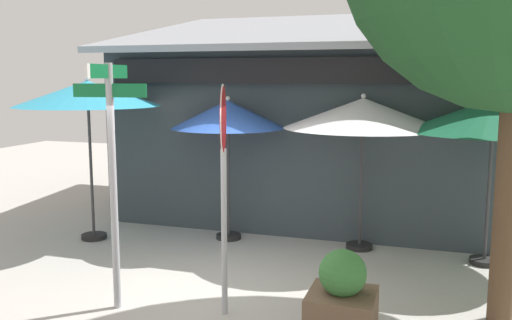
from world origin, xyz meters
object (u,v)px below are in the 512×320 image
patio_umbrella_royal_blue_center (228,115)px  street_sign_post (112,160)px  patio_umbrella_ivory_right (363,114)px  stop_sign (223,155)px  patio_umbrella_teal_left (88,94)px  sidewalk_planter (342,303)px  patio_umbrella_forest_green_far_right (493,116)px

patio_umbrella_royal_blue_center → street_sign_post: bearing=-94.7°
patio_umbrella_ivory_right → stop_sign: bearing=-111.5°
patio_umbrella_royal_blue_center → patio_umbrella_teal_left: bearing=-162.0°
patio_umbrella_ivory_right → sidewalk_planter: size_ratio=2.52×
patio_umbrella_teal_left → patio_umbrella_royal_blue_center: 2.41m
sidewalk_planter → street_sign_post: bearing=179.7°
patio_umbrella_teal_left → patio_umbrella_ivory_right: size_ratio=1.11×
street_sign_post → stop_sign: 1.35m
patio_umbrella_teal_left → patio_umbrella_forest_green_far_right: 6.51m
stop_sign → patio_umbrella_royal_blue_center: stop_sign is taller
stop_sign → patio_umbrella_forest_green_far_right: bearing=42.8°
street_sign_post → patio_umbrella_ivory_right: (2.54, 3.32, 0.39)m
stop_sign → patio_umbrella_royal_blue_center: size_ratio=1.10×
stop_sign → street_sign_post: bearing=-169.6°
patio_umbrella_teal_left → patio_umbrella_forest_green_far_right: size_ratio=1.10×
street_sign_post → patio_umbrella_forest_green_far_right: bearing=35.2°
street_sign_post → sidewalk_planter: street_sign_post is taller
patio_umbrella_teal_left → sidewalk_planter: bearing=-27.4°
patio_umbrella_royal_blue_center → patio_umbrella_forest_green_far_right: (4.20, -0.05, 0.08)m
stop_sign → patio_umbrella_ivory_right: stop_sign is taller
stop_sign → sidewalk_planter: bearing=-10.1°
stop_sign → patio_umbrella_ivory_right: 3.32m
patio_umbrella_teal_left → street_sign_post: bearing=-50.9°
street_sign_post → patio_umbrella_teal_left: bearing=129.1°
patio_umbrella_teal_left → sidewalk_planter: size_ratio=2.79×
stop_sign → patio_umbrella_forest_green_far_right: (3.13, 2.90, 0.33)m
patio_umbrella_ivory_right → patio_umbrella_forest_green_far_right: size_ratio=0.99×
patio_umbrella_teal_left → patio_umbrella_ivory_right: (4.54, 0.86, -0.29)m
patio_umbrella_teal_left → patio_umbrella_royal_blue_center: (2.27, 0.74, -0.36)m
street_sign_post → patio_umbrella_teal_left: (-2.00, 2.46, 0.69)m
street_sign_post → patio_umbrella_ivory_right: street_sign_post is taller
street_sign_post → patio_umbrella_teal_left: 3.25m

